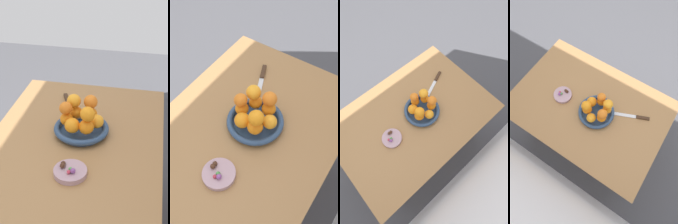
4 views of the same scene
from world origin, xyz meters
The scene contains 21 objects.
ground_plane centered at (0.00, 0.00, 0.00)m, with size 6.00×6.00×0.00m, color #4C4C51.
dining_table centered at (0.00, 0.00, 0.65)m, with size 1.10×0.76×0.74m.
fruit_bowl centered at (-0.07, 0.02, 0.76)m, with size 0.25×0.25×0.04m.
candy_dish centered at (0.20, 0.03, 0.75)m, with size 0.13×0.13×0.02m, color #B28C99.
orange_0 centered at (-0.13, -0.02, 0.81)m, with size 0.06×0.06×0.06m, color orange.
orange_1 centered at (-0.07, -0.05, 0.81)m, with size 0.06×0.06×0.06m, color orange.
orange_2 centered at (-0.02, -0.01, 0.81)m, with size 0.07×0.07×0.07m, color orange.
orange_3 centered at (-0.02, 0.05, 0.81)m, with size 0.07×0.07×0.07m, color orange.
orange_4 centered at (-0.08, 0.09, 0.81)m, with size 0.06×0.06×0.06m, color orange.
orange_5 centered at (-0.13, 0.05, 0.81)m, with size 0.06×0.06×0.06m, color orange.
orange_6 centered at (-0.13, -0.03, 0.87)m, with size 0.06×0.06×0.06m, color orange.
orange_7 centered at (-0.02, 0.05, 0.88)m, with size 0.06×0.06×0.06m, color orange.
orange_8 centered at (-0.07, -0.05, 0.87)m, with size 0.06×0.06×0.06m, color orange.
orange_9 centered at (-0.13, 0.05, 0.87)m, with size 0.06×0.06×0.06m, color orange.
candy_ball_0 centered at (0.20, 0.00, 0.77)m, with size 0.02×0.02×0.02m, color #472819.
candy_ball_1 centered at (0.21, 0.04, 0.77)m, with size 0.01×0.01×0.01m, color #4C9947.
candy_ball_2 centered at (0.19, 0.00, 0.77)m, with size 0.02×0.02×0.02m, color #472819.
candy_ball_3 centered at (0.23, 0.03, 0.77)m, with size 0.02×0.02×0.02m, color #C6384C.
candy_ball_4 centered at (0.21, 0.03, 0.77)m, with size 0.02×0.02×0.02m, color #4C9947.
candy_ball_5 centered at (0.22, 0.05, 0.77)m, with size 0.02×0.02×0.02m, color #8C4C99.
knife centered at (-0.30, -0.10, 0.75)m, with size 0.25×0.12×0.01m.
Camera 2 is at (0.51, 0.40, 1.75)m, focal length 45.00 mm.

